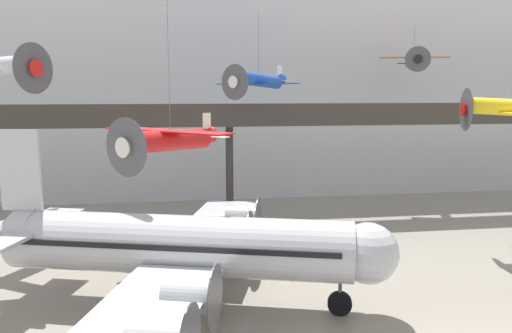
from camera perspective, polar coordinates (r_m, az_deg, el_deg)
The scene contains 6 objects.
hangar_back_wall at distance 55.50m, azimuth -4.05°, elevation 8.67°, with size 140.00×3.00×23.88m.
mezzanine_walkway at distance 45.11m, azimuth -2.96°, elevation 5.09°, with size 110.00×3.20×10.81m.
airliner_silver_main at distance 28.22m, azimuth -9.15°, elevation -8.92°, with size 23.98×27.86×9.80m.
suspended_plane_orange_highwing at distance 54.03m, azimuth 17.55°, elevation 11.37°, with size 6.90×5.81×4.71m.
suspended_plane_blue_trainer at distance 43.18m, azimuth 0.29°, elevation 9.83°, with size 6.85×6.96×7.27m.
suspended_plane_red_highwing at distance 32.22m, azimuth -9.72°, elevation 3.09°, with size 8.33×8.27×11.28m.
Camera 1 is at (-4.34, -14.32, 11.96)m, focal length 35.00 mm.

